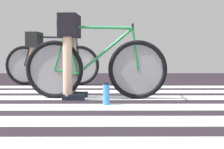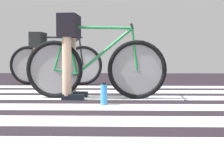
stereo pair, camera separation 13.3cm
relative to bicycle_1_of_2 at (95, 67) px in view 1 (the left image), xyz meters
The scene contains 7 objects.
ground 0.69m from the bicycle_1_of_2, 115.21° to the right, with size 18.00×14.00×0.02m.
crosswalk_markings 0.56m from the bicycle_1_of_2, 129.14° to the right, with size 5.39×4.25×0.00m.
bicycle_1_of_2 is the anchor object (origin of this frame).
cyclist_1_of_2 0.42m from the bicycle_1_of_2, behind, with size 0.34×0.42×1.03m.
bicycle_2_of_2 2.24m from the bicycle_1_of_2, 113.35° to the left, with size 1.74×0.52×0.93m.
cyclist_2_of_2 2.41m from the bicycle_1_of_2, 119.95° to the left, with size 0.34×0.42×0.96m.
water_bottle 0.64m from the bicycle_1_of_2, 76.02° to the right, with size 0.07×0.07×0.24m.
Camera 1 is at (0.42, -3.62, 0.53)m, focal length 54.35 mm.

